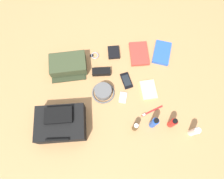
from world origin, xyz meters
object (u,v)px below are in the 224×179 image
(paperback_novel, at_px, (162,53))
(sunglasses_case, at_px, (101,72))
(cell_phone, at_px, (126,81))
(deodorant_spray, at_px, (154,123))
(cologne_bottle, at_px, (135,127))
(wristwatch, at_px, (94,56))
(travel_guidebook, at_px, (139,54))
(notepad, at_px, (148,89))
(toothbrush, at_px, (151,111))
(toiletry_pouch, at_px, (68,65))
(sunscreen_spray, at_px, (173,123))
(backpack, at_px, (61,123))
(bucket_hat, at_px, (103,92))
(media_player, at_px, (123,98))
(toothpaste_tube, at_px, (194,132))
(wallet, at_px, (114,52))

(paperback_novel, bearing_deg, sunglasses_case, 17.50)
(cell_phone, bearing_deg, deodorant_spray, 115.12)
(cologne_bottle, distance_m, wristwatch, 0.65)
(travel_guidebook, relative_size, notepad, 1.43)
(cologne_bottle, relative_size, toothbrush, 0.67)
(toiletry_pouch, relative_size, sunscreen_spray, 2.17)
(backpack, distance_m, sunglasses_case, 0.49)
(cologne_bottle, bearing_deg, bucket_hat, -51.51)
(toothbrush, distance_m, notepad, 0.17)
(backpack, height_order, media_player, backpack)
(backpack, relative_size, notepad, 2.22)
(media_player, xyz_separation_m, wristwatch, (0.21, -0.36, 0.00))
(toothpaste_tube, xyz_separation_m, sunscreen_spray, (0.14, -0.06, -0.00))
(deodorant_spray, height_order, travel_guidebook, deodorant_spray)
(toiletry_pouch, relative_size, bucket_hat, 1.69)
(cell_phone, distance_m, wallet, 0.26)
(backpack, height_order, bucket_hat, backpack)
(notepad, bearing_deg, bucket_hat, -3.84)
(media_player, bearing_deg, sunglasses_case, -53.33)
(bucket_hat, height_order, wristwatch, bucket_hat)
(wallet, bearing_deg, notepad, 124.94)
(sunscreen_spray, height_order, paperback_novel, sunscreen_spray)
(backpack, relative_size, bucket_hat, 1.97)
(wristwatch, distance_m, toothbrush, 0.62)
(toiletry_pouch, xyz_separation_m, sunglasses_case, (-0.25, 0.06, -0.03))
(toiletry_pouch, distance_m, sunscreen_spray, 0.87)
(backpack, height_order, sunscreen_spray, backpack)
(toothbrush, bearing_deg, wristwatch, -49.46)
(cell_phone, xyz_separation_m, wallet, (0.09, -0.25, 0.01))
(travel_guidebook, bearing_deg, cologne_bottle, 82.40)
(cologne_bottle, relative_size, wristwatch, 1.51)
(wallet, bearing_deg, sunscreen_spray, 119.74)
(paperback_novel, bearing_deg, toothpaste_tube, 101.14)
(backpack, height_order, cologne_bottle, backpack)
(media_player, bearing_deg, cell_phone, -104.16)
(toiletry_pouch, distance_m, bucket_hat, 0.34)
(backpack, distance_m, deodorant_spray, 0.63)
(cell_phone, bearing_deg, backpack, 34.47)
(media_player, relative_size, sunglasses_case, 0.66)
(wallet, bearing_deg, deodorant_spray, 110.12)
(toothpaste_tube, height_order, notepad, toothpaste_tube)
(toothbrush, distance_m, wallet, 0.55)
(toothbrush, relative_size, notepad, 1.07)
(deodorant_spray, distance_m, media_player, 0.29)
(deodorant_spray, distance_m, wallet, 0.64)
(paperback_novel, distance_m, travel_guidebook, 0.18)
(backpack, distance_m, cell_phone, 0.57)
(toothpaste_tube, height_order, deodorant_spray, deodorant_spray)
(toothpaste_tube, xyz_separation_m, wristwatch, (0.67, -0.64, -0.06))
(backpack, relative_size, wristwatch, 4.69)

